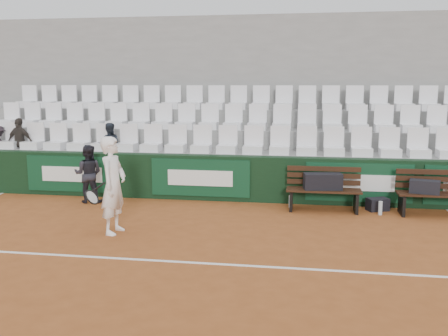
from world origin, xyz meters
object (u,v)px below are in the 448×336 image
bench_right (436,205)px  ball_kid (88,174)px  water_bottle_near (291,201)px  spectator_c (109,127)px  tennis_player (113,185)px  spectator_b (19,124)px  sports_bag_left (323,181)px  water_bottle_far (380,208)px  sports_bag_right (425,187)px  sports_bag_ground (378,204)px  bench_left (323,200)px

bench_right → ball_kid: 7.23m
water_bottle_near → spectator_c: size_ratio=0.24×
tennis_player → spectator_b: 4.96m
sports_bag_left → spectator_b: (-7.29, 1.14, 0.99)m
water_bottle_far → spectator_c: 6.41m
water_bottle_far → tennis_player: size_ratio=0.16×
tennis_player → spectator_b: bearing=138.4°
sports_bag_right → spectator_b: 9.38m
sports_bag_right → tennis_player: 5.96m
sports_bag_left → water_bottle_near: (-0.64, 0.17, -0.48)m
sports_bag_right → bench_right: bearing=6.2°
water_bottle_near → water_bottle_far: (1.78, -0.32, 0.00)m
bench_right → water_bottle_far: (-1.07, -0.11, -0.09)m
sports_bag_right → spectator_b: spectator_b is taller
ball_kid → sports_bag_ground: bearing=172.8°
sports_bag_ground → tennis_player: size_ratio=0.25×
sports_bag_right → tennis_player: (-5.59, -2.05, 0.26)m
water_bottle_far → spectator_c: size_ratio=0.25×
bench_right → sports_bag_right: size_ratio=2.69×
water_bottle_far → tennis_player: 5.20m
water_bottle_near → tennis_player: bearing=-142.5°
bench_left → ball_kid: 5.06m
water_bottle_far → ball_kid: 6.17m
bench_right → spectator_b: spectator_b is taller
bench_right → sports_bag_left: (-2.20, 0.04, 0.39)m
water_bottle_far → spectator_c: spectator_c is taller
bench_left → ball_kid: bearing=-179.5°
bench_left → tennis_player: 4.27m
sports_bag_right → water_bottle_far: sports_bag_right is taller
bench_left → water_bottle_far: size_ratio=5.47×
tennis_player → spectator_c: spectator_c is taller
bench_right → sports_bag_ground: (-1.08, 0.24, -0.10)m
bench_left → ball_kid: size_ratio=1.18×
ball_kid → spectator_b: 2.74m
spectator_b → spectator_c: (2.30, 0.00, -0.05)m
sports_bag_left → tennis_player: 4.21m
sports_bag_left → ball_kid: size_ratio=0.60×
sports_bag_left → sports_bag_right: size_ratio=1.36×
spectator_c → bench_left: bearing=147.2°
sports_bag_left → ball_kid: 5.02m
bench_left → spectator_b: bearing=171.2°
water_bottle_near → spectator_b: (-6.65, 0.96, 1.47)m
sports_bag_left → ball_kid: ball_kid is taller
tennis_player → water_bottle_near: bearing=37.5°
sports_bag_right → water_bottle_far: 0.94m
water_bottle_far → sports_bag_ground: bearing=90.7°
tennis_player → sports_bag_right: bearing=20.1°
water_bottle_far → sports_bag_right: bearing=5.7°
bench_right → spectator_c: bearing=170.7°
sports_bag_ground → water_bottle_near: water_bottle_near is taller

